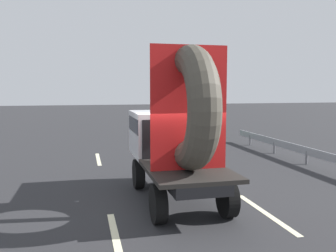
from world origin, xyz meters
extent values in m
plane|color=#28282B|center=(0.00, 0.00, 0.00)|extent=(120.00, 120.00, 0.00)
cylinder|color=black|center=(-0.91, 1.68, 0.45)|extent=(0.28, 0.91, 0.91)
cylinder|color=black|center=(0.79, 1.68, 0.45)|extent=(0.28, 0.91, 0.91)
cylinder|color=black|center=(-0.91, -1.32, 0.45)|extent=(0.28, 0.91, 0.91)
cylinder|color=black|center=(0.79, -1.32, 0.45)|extent=(0.28, 0.91, 0.91)
cube|color=black|center=(-0.06, 0.28, 0.90)|extent=(1.30, 4.87, 0.25)
cube|color=silver|center=(-0.06, 1.68, 1.70)|extent=(2.00, 2.06, 1.35)
cube|color=black|center=(-0.06, 1.63, 1.99)|extent=(2.02, 1.96, 0.44)
cube|color=black|center=(-0.06, -0.75, 1.07)|extent=(2.00, 2.80, 0.10)
cube|color=black|center=(-0.06, 0.60, 1.67)|extent=(1.80, 0.08, 1.10)
torus|color=#474238|center=(-0.06, -0.90, 2.62)|extent=(0.74, 3.00, 3.00)
cube|color=red|center=(-0.06, -0.90, 2.62)|extent=(1.90, 0.03, 3.00)
cylinder|color=black|center=(2.94, 13.75, 0.32)|extent=(0.22, 0.63, 0.63)
cylinder|color=black|center=(4.48, 13.75, 0.32)|extent=(0.22, 0.63, 0.63)
cylinder|color=black|center=(2.94, 11.09, 0.32)|extent=(0.22, 0.63, 0.63)
cylinder|color=black|center=(4.48, 11.09, 0.32)|extent=(0.22, 0.63, 0.63)
cube|color=#33723F|center=(3.71, 12.42, 0.59)|extent=(1.78, 4.16, 0.54)
cube|color=black|center=(3.71, 12.32, 1.11)|extent=(1.60, 2.33, 0.50)
cube|color=gray|center=(6.32, 4.80, 0.55)|extent=(0.06, 10.13, 0.32)
cylinder|color=slate|center=(6.32, 3.53, 0.28)|extent=(0.10, 0.10, 0.55)
cylinder|color=slate|center=(6.32, 6.06, 0.28)|extent=(0.10, 0.10, 0.55)
cylinder|color=slate|center=(6.32, 8.59, 0.28)|extent=(0.10, 0.10, 0.55)
cube|color=beige|center=(-1.94, -1.84, 0.00)|extent=(0.16, 2.68, 0.01)
cube|color=beige|center=(-1.94, 6.60, 0.00)|extent=(0.16, 2.76, 0.01)
cube|color=beige|center=(1.83, -1.29, 0.00)|extent=(0.16, 2.97, 0.01)
cube|color=beige|center=(1.83, 6.40, 0.00)|extent=(0.16, 2.51, 0.01)
camera|label=1|loc=(-2.53, -9.07, 3.09)|focal=38.02mm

